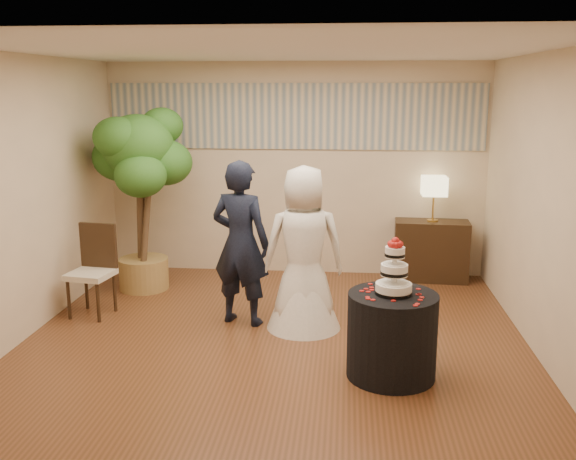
# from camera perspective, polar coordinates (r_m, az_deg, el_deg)

# --- Properties ---
(floor) EXTENTS (5.00, 5.00, 0.00)m
(floor) POSITION_cam_1_polar(r_m,az_deg,el_deg) (6.49, -1.22, -9.85)
(floor) COLOR brown
(floor) RESTS_ON ground
(ceiling) EXTENTS (5.00, 5.00, 0.00)m
(ceiling) POSITION_cam_1_polar(r_m,az_deg,el_deg) (6.00, -1.35, 15.68)
(ceiling) COLOR white
(ceiling) RESTS_ON wall_back
(wall_back) EXTENTS (5.00, 0.06, 2.80)m
(wall_back) POSITION_cam_1_polar(r_m,az_deg,el_deg) (8.55, 0.63, 5.38)
(wall_back) COLOR beige
(wall_back) RESTS_ON ground
(wall_front) EXTENTS (5.00, 0.06, 2.80)m
(wall_front) POSITION_cam_1_polar(r_m,az_deg,el_deg) (3.69, -5.73, -4.50)
(wall_front) COLOR beige
(wall_front) RESTS_ON ground
(wall_left) EXTENTS (0.06, 5.00, 2.80)m
(wall_left) POSITION_cam_1_polar(r_m,az_deg,el_deg) (6.84, -22.59, 2.57)
(wall_left) COLOR beige
(wall_left) RESTS_ON ground
(wall_right) EXTENTS (0.06, 5.00, 2.80)m
(wall_right) POSITION_cam_1_polar(r_m,az_deg,el_deg) (6.32, 21.87, 1.87)
(wall_right) COLOR beige
(wall_right) RESTS_ON ground
(mural_border) EXTENTS (4.90, 0.02, 0.85)m
(mural_border) POSITION_cam_1_polar(r_m,az_deg,el_deg) (8.47, 0.63, 10.06)
(mural_border) COLOR #A3A396
(mural_border) RESTS_ON wall_back
(groom) EXTENTS (0.73, 0.58, 1.75)m
(groom) POSITION_cam_1_polar(r_m,az_deg,el_deg) (6.74, -4.23, -1.18)
(groom) COLOR black
(groom) RESTS_ON floor
(bride) EXTENTS (0.96, 0.90, 1.72)m
(bride) POSITION_cam_1_polar(r_m,az_deg,el_deg) (6.58, 1.43, -1.64)
(bride) COLOR white
(bride) RESTS_ON floor
(cake_table) EXTENTS (0.90, 0.90, 0.75)m
(cake_table) POSITION_cam_1_polar(r_m,az_deg,el_deg) (5.70, 9.21, -9.24)
(cake_table) COLOR black
(cake_table) RESTS_ON floor
(wedding_cake) EXTENTS (0.32, 0.32, 0.50)m
(wedding_cake) POSITION_cam_1_polar(r_m,az_deg,el_deg) (5.50, 9.44, -3.17)
(wedding_cake) COLOR white
(wedding_cake) RESTS_ON cake_table
(console) EXTENTS (0.96, 0.46, 0.78)m
(console) POSITION_cam_1_polar(r_m,az_deg,el_deg) (8.56, 12.59, -1.80)
(console) COLOR black
(console) RESTS_ON floor
(table_lamp) EXTENTS (0.31, 0.31, 0.58)m
(table_lamp) POSITION_cam_1_polar(r_m,az_deg,el_deg) (8.42, 12.81, 2.70)
(table_lamp) COLOR beige
(table_lamp) RESTS_ON console
(ficus_tree) EXTENTS (1.47, 1.47, 2.28)m
(ficus_tree) POSITION_cam_1_polar(r_m,az_deg,el_deg) (8.02, -13.00, 2.71)
(ficus_tree) COLOR #2E641F
(ficus_tree) RESTS_ON floor
(side_chair) EXTENTS (0.53, 0.54, 1.00)m
(side_chair) POSITION_cam_1_polar(r_m,az_deg,el_deg) (7.35, -17.15, -3.56)
(side_chair) COLOR black
(side_chair) RESTS_ON floor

